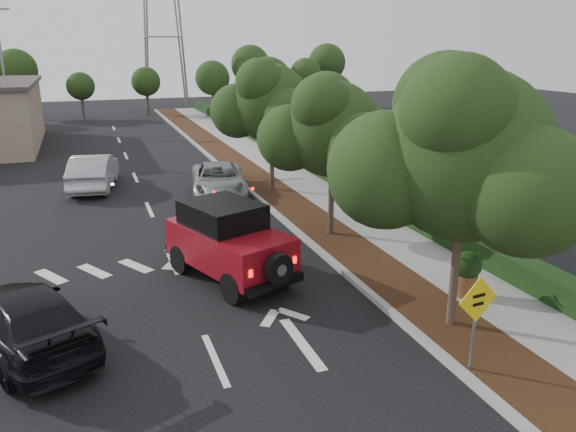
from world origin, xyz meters
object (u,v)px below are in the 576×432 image
red_jeep (225,240)px  black_suv_oncoming (25,319)px  silver_suv_ahead (219,180)px  speed_hump_sign (476,311)px

red_jeep → black_suv_oncoming: (-5.11, -2.38, -0.41)m
silver_suv_ahead → black_suv_oncoming: size_ratio=1.01×
red_jeep → black_suv_oncoming: 5.65m
red_jeep → speed_hump_sign: red_jeep is taller
silver_suv_ahead → speed_hump_sign: 15.70m
black_suv_oncoming → speed_hump_sign: bearing=131.6°
red_jeep → silver_suv_ahead: 9.22m
red_jeep → silver_suv_ahead: red_jeep is taller
black_suv_oncoming → speed_hump_sign: 9.60m
silver_suv_ahead → speed_hump_sign: speed_hump_sign is taller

